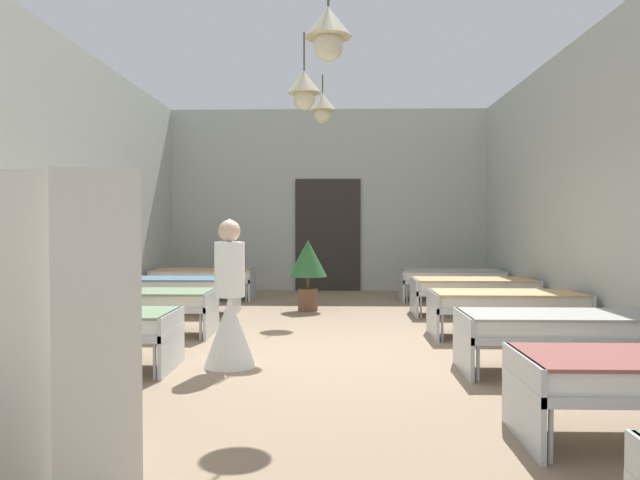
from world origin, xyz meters
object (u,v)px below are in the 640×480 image
Objects in this scene: bed_right_row_4 at (473,287)px; bed_left_row_5 at (203,276)px; bed_right_row_5 at (451,277)px; privacy_screen at (15,340)px; bed_left_row_2 at (77,325)px; nurse_near_aisle at (230,314)px; bed_right_row_3 at (506,302)px; bed_right_row_2 at (561,327)px; bed_left_row_3 at (140,301)px; bed_left_row_4 at (178,286)px; potted_plant at (308,264)px.

bed_right_row_4 and bed_left_row_5 have the same top height.
bed_right_row_5 is 9.30m from privacy_screen.
bed_left_row_2 is 1.00× the size of bed_right_row_4.
privacy_screen is (0.95, -8.51, 0.41)m from bed_left_row_5.
bed_left_row_2 is 7.30m from bed_right_row_5.
bed_left_row_2 and bed_right_row_5 have the same top height.
nurse_near_aisle is (1.47, -5.42, 0.09)m from bed_left_row_5.
bed_right_row_4 is at bearing 90.00° from bed_right_row_3.
bed_right_row_2 and bed_left_row_3 have the same top height.
bed_left_row_4 is 3.84m from nurse_near_aisle.
privacy_screen is (-3.74, -6.64, 0.41)m from bed_right_row_4.
bed_left_row_2 is 1.28× the size of nurse_near_aisle.
bed_right_row_3 and bed_right_row_4 have the same top height.
potted_plant is (-2.63, 2.27, 0.33)m from bed_right_row_3.
bed_left_row_2 is 4.69m from bed_right_row_2.
bed_right_row_3 is at bearing 3.43° from nurse_near_aisle.
bed_right_row_2 is at bearing -90.00° from bed_right_row_3.
nurse_near_aisle reaches higher than potted_plant.
bed_right_row_5 is at bearing 35.08° from nurse_near_aisle.
bed_left_row_2 is 5.04m from bed_right_row_3.
nurse_near_aisle reaches higher than bed_right_row_2.
nurse_near_aisle is (-3.22, -3.55, 0.09)m from bed_right_row_4.
bed_left_row_5 is at bearing 144.57° from potted_plant.
bed_left_row_2 is 1.00× the size of bed_right_row_2.
nurse_near_aisle is at bearing -48.96° from bed_left_row_3.
bed_left_row_3 is 2.24m from nurse_near_aisle.
bed_right_row_4 is 1.12× the size of privacy_screen.
bed_right_row_5 is (0.00, 3.73, 0.00)m from bed_right_row_3.
bed_left_row_2 is 1.12× the size of privacy_screen.
bed_left_row_2 is at bearing -158.28° from bed_right_row_3.
bed_right_row_2 is at bearing -90.00° from bed_right_row_5.
bed_right_row_3 is at bearing -90.00° from bed_right_row_4.
nurse_near_aisle reaches higher than bed_right_row_4.
bed_right_row_3 is 1.87m from bed_right_row_4.
nurse_near_aisle reaches higher than bed_left_row_4.
bed_right_row_5 is at bearing 29.15° from potted_plant.
bed_right_row_3 is 1.62× the size of potted_plant.
bed_right_row_4 and bed_right_row_5 have the same top height.
bed_right_row_3 is at bearing 48.02° from privacy_screen.
privacy_screen reaches higher than bed_right_row_5.
bed_right_row_2 and bed_left_row_4 have the same top height.
bed_left_row_4 is 6.72m from privacy_screen.
potted_plant reaches higher than bed_left_row_3.
bed_left_row_5 and bed_right_row_5 have the same top height.
bed_left_row_3 is at bearing 180.00° from bed_right_row_3.
bed_right_row_5 is at bearing 38.54° from bed_left_row_3.
nurse_near_aisle is at bearing 7.03° from bed_left_row_2.
bed_left_row_2 is 4.63m from potted_plant.
bed_left_row_3 is at bearing -158.28° from bed_right_row_4.
nurse_near_aisle reaches higher than bed_left_row_5.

